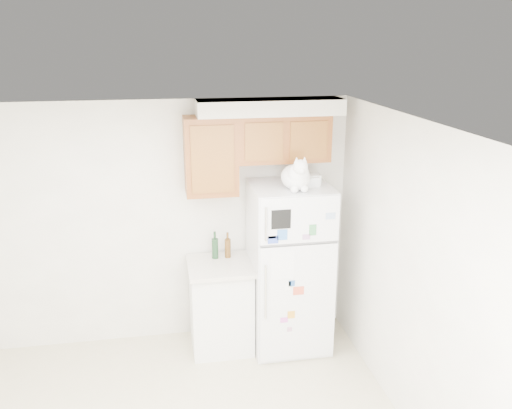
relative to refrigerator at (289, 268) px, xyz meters
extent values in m
cube|color=white|center=(-1.24, 0.39, 0.40)|extent=(3.80, 0.04, 2.50)
cube|color=white|center=(0.66, -1.61, 0.40)|extent=(0.04, 4.00, 2.50)
cube|color=white|center=(-1.24, -1.61, 1.65)|extent=(3.80, 4.00, 0.04)
cube|color=brown|center=(-0.04, 0.22, 1.27)|extent=(0.90, 0.33, 0.45)
cube|color=brown|center=(-0.74, 0.22, 1.12)|extent=(0.50, 0.33, 0.75)
cube|color=silver|center=(-0.16, 0.23, 1.57)|extent=(1.40, 0.37, 0.15)
cube|color=white|center=(0.00, 0.01, 0.00)|extent=(0.76, 0.72, 1.70)
cube|color=white|center=(0.00, -0.36, 0.62)|extent=(0.74, 0.03, 0.44)
cube|color=white|center=(0.00, -0.36, -0.22)|extent=(0.74, 0.03, 1.19)
cube|color=#59595B|center=(0.00, -0.36, 0.40)|extent=(0.74, 0.03, 0.02)
cylinder|color=silver|center=(-0.32, -0.39, 0.62)|extent=(0.02, 0.02, 0.32)
cylinder|color=silver|center=(-0.32, -0.39, -0.05)|extent=(0.02, 0.02, 0.55)
cube|color=black|center=(-0.18, -0.38, 0.65)|extent=(0.18, 0.00, 0.18)
cube|color=white|center=(-0.16, -0.38, 0.20)|extent=(0.22, 0.00, 0.28)
cube|color=#354FBC|center=(-0.25, -0.38, 0.46)|extent=(0.10, 0.00, 0.08)
cube|color=#356DBC|center=(-0.17, -0.38, 0.50)|extent=(0.09, 0.00, 0.10)
cube|color=#265198|center=(-0.07, -0.38, 0.01)|extent=(0.06, 0.00, 0.06)
cube|color=#8BA3C5|center=(0.28, -0.38, 0.65)|extent=(0.09, 0.00, 0.06)
cube|color=#D254BB|center=(-0.14, -0.38, -0.37)|extent=(0.07, 0.00, 0.05)
cube|color=#3C8549|center=(0.12, -0.38, 0.53)|extent=(0.07, 0.00, 0.10)
cube|color=silver|center=(-0.27, -0.38, 0.50)|extent=(0.09, 0.00, 0.06)
cube|color=orange|center=(-0.07, -0.38, -0.32)|extent=(0.07, 0.00, 0.08)
cube|color=#A676A4|center=(0.06, -0.38, 0.46)|extent=(0.07, 0.00, 0.05)
cube|color=white|center=(-0.11, -0.38, -0.01)|extent=(0.06, 0.00, 0.09)
cube|color=#B17E9E|center=(-0.08, -0.38, -0.47)|extent=(0.05, 0.00, 0.05)
cube|color=#D65035|center=(0.00, -0.38, -0.07)|extent=(0.11, 0.00, 0.08)
cube|color=white|center=(-0.69, 0.07, -0.41)|extent=(0.60, 0.60, 0.88)
cube|color=beige|center=(-0.69, 0.05, 0.05)|extent=(0.64, 0.64, 0.04)
ellipsoid|color=white|center=(0.02, -0.10, 0.96)|extent=(0.27, 0.37, 0.23)
ellipsoid|color=white|center=(0.02, -0.20, 1.01)|extent=(0.20, 0.16, 0.22)
sphere|color=white|center=(0.02, -0.26, 1.09)|extent=(0.14, 0.14, 0.14)
cone|color=white|center=(-0.02, -0.26, 1.16)|extent=(0.05, 0.05, 0.05)
cone|color=white|center=(0.05, -0.26, 1.16)|extent=(0.05, 0.05, 0.05)
cone|color=#D88C8C|center=(-0.02, -0.27, 1.16)|extent=(0.03, 0.03, 0.03)
cone|color=#D88C8C|center=(0.05, -0.27, 1.16)|extent=(0.03, 0.03, 0.03)
sphere|color=white|center=(0.02, -0.32, 1.07)|extent=(0.06, 0.06, 0.06)
sphere|color=white|center=(-0.03, -0.24, 0.89)|extent=(0.07, 0.07, 0.07)
sphere|color=white|center=(0.07, -0.24, 0.89)|extent=(0.07, 0.07, 0.07)
cylinder|color=white|center=(0.13, 0.03, 0.89)|extent=(0.17, 0.23, 0.08)
cube|color=white|center=(0.20, 0.02, 0.90)|extent=(0.19, 0.15, 0.10)
cube|color=white|center=(0.19, -0.04, 0.89)|extent=(0.15, 0.11, 0.09)
camera|label=1|loc=(-1.23, -4.85, 2.22)|focal=38.00mm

